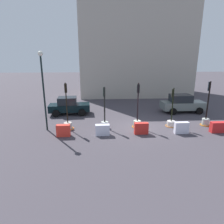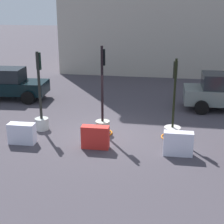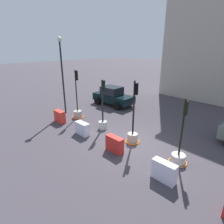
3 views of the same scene
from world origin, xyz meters
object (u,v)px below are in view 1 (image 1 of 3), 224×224
(construction_barrier_1, at_px, (102,130))
(construction_barrier_2, at_px, (141,128))
(construction_barrier_0, at_px, (63,131))
(traffic_light_3, at_px, (171,121))
(car_black_sedan, at_px, (69,106))
(traffic_light_1, at_px, (105,119))
(car_grey_saloon, at_px, (182,104))
(traffic_light_2, at_px, (137,120))
(construction_barrier_4, at_px, (218,127))
(traffic_light_0, at_px, (68,122))
(street_lamp_post, at_px, (43,81))
(traffic_light_4, at_px, (206,118))
(construction_barrier_3, at_px, (181,128))

(construction_barrier_1, height_order, construction_barrier_2, construction_barrier_2)
(construction_barrier_0, xyz_separation_m, construction_barrier_1, (2.83, 0.03, -0.03))
(traffic_light_3, height_order, car_black_sedan, traffic_light_3)
(construction_barrier_2, bearing_deg, construction_barrier_1, -178.89)
(traffic_light_1, height_order, car_grey_saloon, traffic_light_1)
(traffic_light_2, distance_m, traffic_light_3, 2.86)
(traffic_light_1, height_order, construction_barrier_0, traffic_light_1)
(construction_barrier_0, bearing_deg, construction_barrier_1, 0.61)
(construction_barrier_1, distance_m, construction_barrier_4, 8.79)
(car_grey_saloon, bearing_deg, car_black_sedan, -179.83)
(traffic_light_0, relative_size, street_lamp_post, 0.62)
(construction_barrier_2, height_order, construction_barrier_4, construction_barrier_2)
(traffic_light_3, xyz_separation_m, construction_barrier_2, (-2.83, -1.53, -0.04))
(street_lamp_post, bearing_deg, traffic_light_0, 5.89)
(traffic_light_4, bearing_deg, construction_barrier_3, -149.02)
(traffic_light_0, bearing_deg, construction_barrier_0, -93.51)
(traffic_light_1, xyz_separation_m, construction_barrier_1, (-0.21, -1.55, -0.36))
(traffic_light_1, xyz_separation_m, construction_barrier_2, (2.68, -1.49, -0.33))
(traffic_light_0, distance_m, construction_barrier_0, 1.51)
(traffic_light_4, bearing_deg, traffic_light_1, -179.52)
(traffic_light_0, bearing_deg, construction_barrier_1, -28.24)
(traffic_light_2, relative_size, traffic_light_4, 0.98)
(car_black_sedan, bearing_deg, car_grey_saloon, 0.17)
(construction_barrier_3, distance_m, street_lamp_post, 10.89)
(traffic_light_4, xyz_separation_m, car_grey_saloon, (-0.32, 4.17, 0.24))
(construction_barrier_4, distance_m, street_lamp_post, 13.63)
(construction_barrier_4, bearing_deg, construction_barrier_0, -179.78)
(car_grey_saloon, bearing_deg, traffic_light_2, -142.30)
(traffic_light_1, bearing_deg, construction_barrier_0, -152.53)
(traffic_light_4, bearing_deg, construction_barrier_2, -164.88)
(construction_barrier_4, xyz_separation_m, car_black_sedan, (-12.03, 5.74, 0.44))
(construction_barrier_1, relative_size, car_grey_saloon, 0.23)
(construction_barrier_0, bearing_deg, traffic_light_3, 10.69)
(construction_barrier_1, xyz_separation_m, car_grey_saloon, (8.36, 5.79, 0.50))
(traffic_light_2, height_order, street_lamp_post, street_lamp_post)
(traffic_light_2, bearing_deg, construction_barrier_4, -14.46)
(street_lamp_post, bearing_deg, construction_barrier_2, -9.82)
(construction_barrier_0, distance_m, street_lamp_post, 3.96)
(traffic_light_4, xyz_separation_m, construction_barrier_1, (-8.68, -1.62, -0.26))
(construction_barrier_1, bearing_deg, traffic_light_4, 10.58)
(construction_barrier_3, bearing_deg, traffic_light_2, 152.80)
(construction_barrier_2, height_order, car_black_sedan, car_black_sedan)
(traffic_light_1, relative_size, traffic_light_4, 0.90)
(traffic_light_1, distance_m, construction_barrier_2, 3.09)
(traffic_light_3, bearing_deg, car_black_sedan, 155.04)
(traffic_light_0, height_order, car_grey_saloon, traffic_light_0)
(car_grey_saloon, bearing_deg, traffic_light_4, -85.62)
(traffic_light_2, relative_size, construction_barrier_4, 3.21)
(construction_barrier_3, xyz_separation_m, construction_barrier_4, (2.86, 0.05, -0.03))
(construction_barrier_4, relative_size, car_black_sedan, 0.28)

